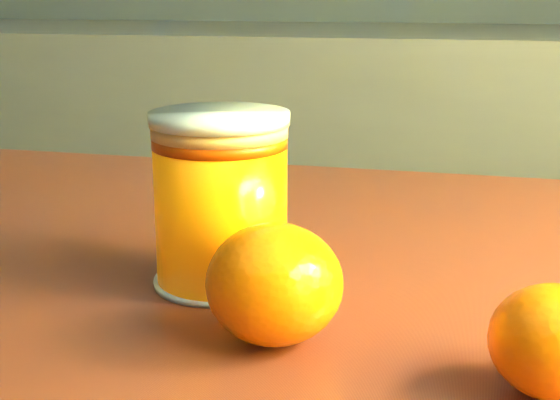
# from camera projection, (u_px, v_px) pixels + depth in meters

# --- Properties ---
(kitchen_counter) EXTENTS (3.15, 0.60, 0.90)m
(kitchen_counter) POSITION_uv_depth(u_px,v_px,m) (57.00, 219.00, 1.85)
(kitchen_counter) COLOR #4F4E53
(kitchen_counter) RESTS_ON ground
(juice_glass) EXTENTS (0.09, 0.09, 0.11)m
(juice_glass) POSITION_uv_depth(u_px,v_px,m) (221.00, 200.00, 0.49)
(juice_glass) COLOR orange
(juice_glass) RESTS_ON table
(orange_front) EXTENTS (0.08, 0.08, 0.06)m
(orange_front) POSITION_uv_depth(u_px,v_px,m) (274.00, 284.00, 0.41)
(orange_front) COLOR #FF6605
(orange_front) RESTS_ON table
(orange_back) EXTENTS (0.08, 0.08, 0.05)m
(orange_back) POSITION_uv_depth(u_px,v_px,m) (554.00, 342.00, 0.36)
(orange_back) COLOR #FF6605
(orange_back) RESTS_ON table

